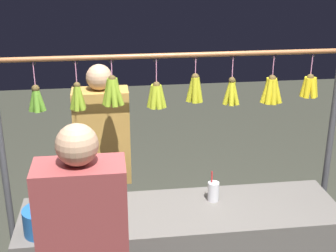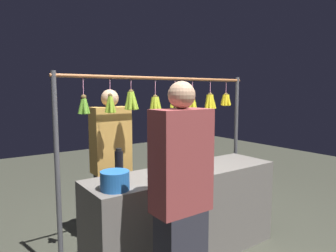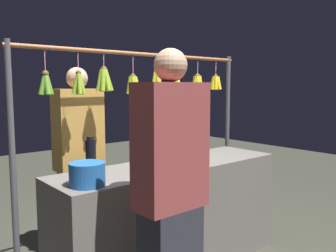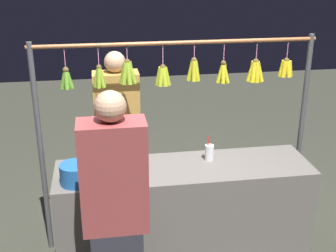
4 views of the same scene
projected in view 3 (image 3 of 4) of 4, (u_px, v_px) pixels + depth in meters
name	position (u px, v px, depth m)	size (l,w,h in m)	color
market_counter	(171.00, 216.00, 2.95)	(2.00, 0.56, 0.88)	#66605B
display_rack	(148.00, 104.00, 3.16)	(2.30, 0.15, 1.82)	#4C4C51
water_bottle	(91.00, 156.00, 2.54)	(0.07, 0.07, 0.28)	black
blue_bucket	(87.00, 174.00, 2.26)	(0.23, 0.23, 0.15)	#2361B0
drink_cup	(184.00, 151.00, 3.11)	(0.07, 0.07, 0.20)	silver
vendor_person	(79.00, 165.00, 3.11)	(0.40, 0.21, 1.67)	#2D2D38
customer_person	(170.00, 202.00, 2.06)	(0.41, 0.22, 1.72)	#2D2D38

